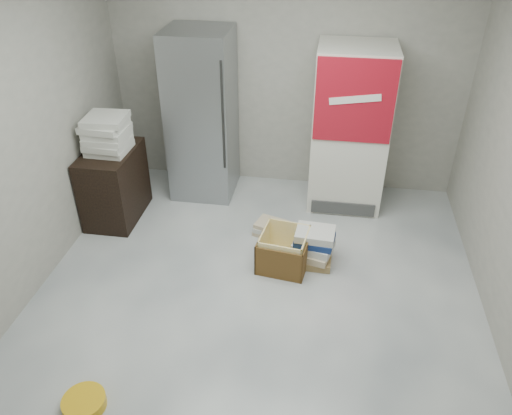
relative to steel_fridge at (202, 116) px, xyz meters
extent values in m
plane|color=silver|center=(0.90, -2.13, -0.95)|extent=(5.00, 5.00, 0.00)
cube|color=#A19C91|center=(0.90, 0.37, 0.45)|extent=(4.00, 0.04, 2.80)
cube|color=#A5A9AD|center=(0.00, 0.00, 0.00)|extent=(0.70, 0.70, 1.90)
cylinder|color=#333333|center=(0.32, -0.36, 0.15)|extent=(0.02, 0.02, 1.19)
cube|color=silver|center=(1.65, 0.00, -0.05)|extent=(0.80, 0.70, 1.80)
cube|color=#A3101E|center=(1.65, -0.36, 0.40)|extent=(0.78, 0.02, 0.85)
cube|color=white|center=(1.65, -0.37, 0.43)|extent=(0.50, 0.01, 0.14)
cube|color=#3F3F3F|center=(1.65, -0.36, -0.85)|extent=(0.70, 0.02, 0.15)
cube|color=black|center=(-0.83, -0.73, -0.55)|extent=(0.50, 0.80, 0.80)
cube|color=silver|center=(-0.82, -0.72, -0.12)|extent=(0.41, 0.41, 0.06)
cube|color=silver|center=(-0.82, -0.74, -0.05)|extent=(0.42, 0.42, 0.06)
cube|color=silver|center=(-0.81, -0.73, 0.01)|extent=(0.40, 0.40, 0.06)
cube|color=silver|center=(-0.81, -0.72, 0.08)|extent=(0.40, 0.40, 0.06)
cube|color=silver|center=(-0.83, -0.74, 0.14)|extent=(0.43, 0.43, 0.06)
cube|color=silver|center=(-0.81, -0.72, 0.21)|extent=(0.42, 0.42, 0.06)
cube|color=olive|center=(1.37, -1.24, -0.91)|extent=(0.38, 0.30, 0.08)
cube|color=tan|center=(1.35, -1.23, -0.84)|extent=(0.42, 0.37, 0.07)
cube|color=beige|center=(1.37, -1.21, -0.76)|extent=(0.43, 0.37, 0.08)
cube|color=navy|center=(1.38, -1.22, -0.69)|extent=(0.40, 0.33, 0.07)
cube|color=beige|center=(1.38, -1.22, -0.62)|extent=(0.38, 0.31, 0.08)
cube|color=tan|center=(0.89, -0.82, -0.93)|extent=(0.36, 0.31, 0.05)
cube|color=beige|center=(0.90, -0.81, -0.88)|extent=(0.35, 0.30, 0.05)
cube|color=tan|center=(0.91, -0.82, -0.83)|extent=(0.37, 0.32, 0.04)
cube|color=gold|center=(1.09, -1.31, -0.94)|extent=(0.49, 0.49, 0.01)
cube|color=brown|center=(1.12, -1.09, -0.79)|extent=(0.46, 0.08, 0.33)
cube|color=brown|center=(1.06, -1.54, -0.79)|extent=(0.46, 0.08, 0.33)
cube|color=brown|center=(0.87, -1.28, -0.79)|extent=(0.08, 0.46, 0.33)
cube|color=brown|center=(1.32, -1.34, -0.79)|extent=(0.08, 0.46, 0.33)
cube|color=gold|center=(1.12, -1.11, -0.76)|extent=(0.42, 0.07, 0.37)
cube|color=gold|center=(1.07, -1.52, -0.76)|extent=(0.42, 0.07, 0.37)
cube|color=gold|center=(0.89, -1.29, -0.76)|extent=(0.07, 0.42, 0.37)
cube|color=gold|center=(1.30, -1.34, -0.76)|extent=(0.07, 0.42, 0.37)
cylinder|color=gold|center=(-0.14, -3.11, -0.91)|extent=(0.41, 0.41, 0.08)
camera|label=1|loc=(1.41, -5.12, 2.18)|focal=35.00mm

